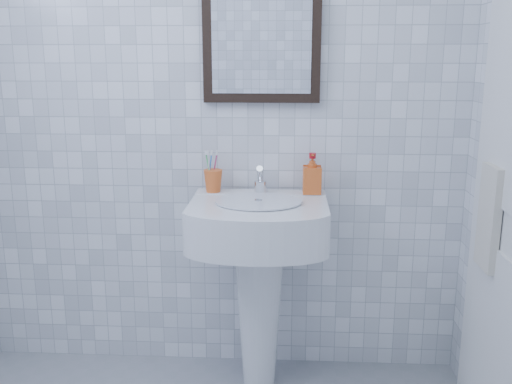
{
  "coord_description": "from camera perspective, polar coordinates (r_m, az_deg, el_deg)",
  "views": [
    {
      "loc": [
        0.32,
        -1.3,
        1.43
      ],
      "look_at": [
        0.19,
        0.86,
        0.92
      ],
      "focal_mm": 40.0,
      "sensor_mm": 36.0,
      "label": 1
    }
  ],
  "objects": [
    {
      "name": "washbasin",
      "position": [
        2.44,
        0.29,
        -7.02
      ],
      "size": [
        0.56,
        0.41,
        0.87
      ],
      "color": "white",
      "rests_on": "ground"
    },
    {
      "name": "faucet",
      "position": [
        2.45,
        0.43,
        1.05
      ],
      "size": [
        0.05,
        0.11,
        0.13
      ],
      "color": "silver",
      "rests_on": "washbasin"
    },
    {
      "name": "wall_mirror",
      "position": [
        2.49,
        0.57,
        16.07
      ],
      "size": [
        0.5,
        0.04,
        0.62
      ],
      "color": "black",
      "rests_on": "wall_back"
    },
    {
      "name": "wall_back",
      "position": [
        2.53,
        -3.98,
        9.19
      ],
      "size": [
        2.2,
        0.02,
        2.5
      ],
      "primitive_type": "cube",
      "color": "white",
      "rests_on": "ground"
    },
    {
      "name": "toothbrush_cup",
      "position": [
        2.48,
        -4.3,
        1.12
      ],
      "size": [
        0.09,
        0.09,
        0.1
      ],
      "primitive_type": null,
      "rotation": [
        0.0,
        0.0,
        0.15
      ],
      "color": "orange",
      "rests_on": "washbasin"
    },
    {
      "name": "soap_dispenser",
      "position": [
        2.45,
        5.63,
        1.87
      ],
      "size": [
        0.08,
        0.08,
        0.17
      ],
      "primitive_type": "imported",
      "rotation": [
        0.0,
        0.0,
        0.01
      ],
      "color": "red",
      "rests_on": "washbasin"
    },
    {
      "name": "hand_towel",
      "position": [
        2.21,
        22.28,
        -2.41
      ],
      "size": [
        0.03,
        0.16,
        0.38
      ],
      "primitive_type": "cube",
      "color": "beige",
      "rests_on": "towel_ring"
    },
    {
      "name": "towel_ring",
      "position": [
        2.18,
        23.2,
        2.16
      ],
      "size": [
        0.01,
        0.18,
        0.18
      ],
      "primitive_type": "torus",
      "rotation": [
        0.0,
        1.57,
        0.0
      ],
      "color": "silver",
      "rests_on": "wall_right"
    }
  ]
}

